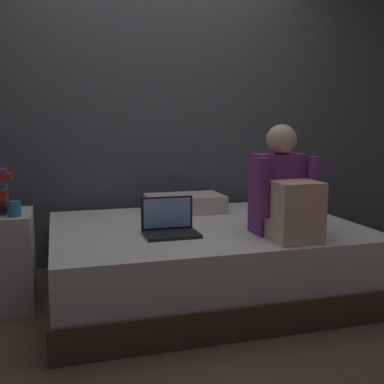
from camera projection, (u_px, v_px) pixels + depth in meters
ground_plane at (188, 313)px, 2.82m from camera, size 8.00×8.00×0.00m
wall_back at (147, 95)px, 3.76m from camera, size 5.60×0.10×2.70m
bed at (204, 259)px, 3.13m from camera, size 2.00×1.50×0.47m
person_sitting at (285, 194)px, 2.74m from camera, size 0.39×0.44×0.66m
laptop at (170, 226)px, 2.80m from camera, size 0.32×0.23×0.22m
pillow at (185, 204)px, 3.51m from camera, size 0.56×0.36×0.13m
mug at (14, 209)px, 2.74m from camera, size 0.08×0.08×0.09m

